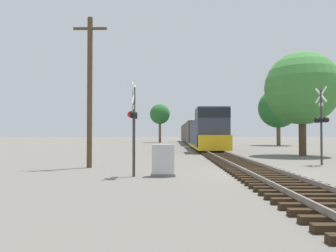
% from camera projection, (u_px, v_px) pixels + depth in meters
% --- Properties ---
extents(ground_plane, '(400.00, 400.00, 0.00)m').
position_uv_depth(ground_plane, '(258.00, 174.00, 14.61)').
color(ground_plane, '#666059').
extents(rail_track_bed, '(2.60, 160.00, 0.31)m').
position_uv_depth(rail_track_bed, '(258.00, 171.00, 14.62)').
color(rail_track_bed, black).
rests_on(rail_track_bed, ground).
extents(freight_train, '(3.00, 58.40, 4.30)m').
position_uv_depth(freight_train, '(194.00, 133.00, 57.47)').
color(freight_train, '#33384C').
rests_on(freight_train, ground).
extents(crossing_signal_near, '(0.33, 1.00, 3.94)m').
position_uv_depth(crossing_signal_near, '(133.00, 120.00, 13.81)').
color(crossing_signal_near, '#333333').
rests_on(crossing_signal_near, ground).
extents(crossing_signal_far, '(0.56, 1.01, 4.52)m').
position_uv_depth(crossing_signal_far, '(322.00, 121.00, 18.92)').
color(crossing_signal_far, '#333333').
rests_on(crossing_signal_far, ground).
extents(relay_cabinet, '(1.03, 0.50, 1.35)m').
position_uv_depth(relay_cabinet, '(163.00, 161.00, 13.84)').
color(relay_cabinet, slate).
rests_on(relay_cabinet, ground).
extents(utility_pole, '(1.80, 0.28, 8.07)m').
position_uv_depth(utility_pole, '(90.00, 90.00, 17.50)').
color(utility_pole, '#4C3A23').
rests_on(utility_pole, ground).
extents(tree_far_right, '(6.03, 6.03, 8.59)m').
position_uv_depth(tree_far_right, '(302.00, 88.00, 26.98)').
color(tree_far_right, '#473521').
rests_on(tree_far_right, ground).
extents(tree_mid_background, '(6.18, 6.18, 8.95)m').
position_uv_depth(tree_mid_background, '(278.00, 108.00, 51.20)').
color(tree_mid_background, brown).
rests_on(tree_mid_background, ground).
extents(tree_deep_background, '(4.22, 4.22, 8.11)m').
position_uv_depth(tree_deep_background, '(160.00, 114.00, 68.86)').
color(tree_deep_background, brown).
rests_on(tree_deep_background, ground).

